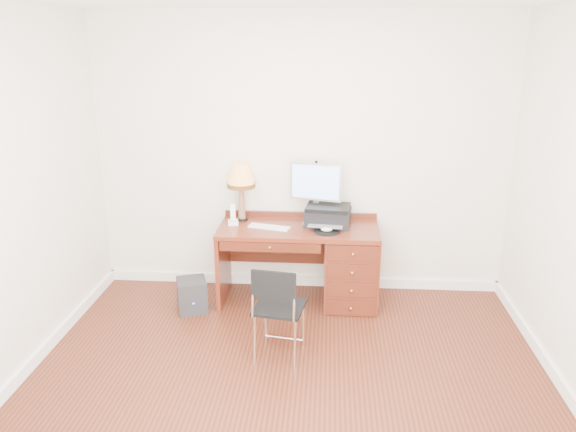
# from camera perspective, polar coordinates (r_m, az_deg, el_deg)

# --- Properties ---
(ground) EXTENTS (4.00, 4.00, 0.00)m
(ground) POSITION_cam_1_polar(r_m,az_deg,el_deg) (4.35, -0.04, -16.62)
(ground) COLOR #3C180D
(ground) RESTS_ON ground
(room_shell) EXTENTS (4.00, 4.00, 4.00)m
(room_shell) POSITION_cam_1_polar(r_m,az_deg,el_deg) (4.85, 0.53, -11.93)
(room_shell) COLOR silver
(room_shell) RESTS_ON ground
(desk) EXTENTS (1.50, 0.67, 0.75)m
(desk) POSITION_cam_1_polar(r_m,az_deg,el_deg) (5.38, 4.51, -4.58)
(desk) COLOR maroon
(desk) RESTS_ON ground
(monitor) EXTENTS (0.49, 0.22, 0.57)m
(monitor) POSITION_cam_1_polar(r_m,az_deg,el_deg) (5.33, 2.77, 3.15)
(monitor) COLOR silver
(monitor) RESTS_ON desk
(keyboard) EXTENTS (0.40, 0.21, 0.01)m
(keyboard) POSITION_cam_1_polar(r_m,az_deg,el_deg) (5.24, -1.93, -1.13)
(keyboard) COLOR white
(keyboard) RESTS_ON desk
(mouse_pad) EXTENTS (0.24, 0.24, 0.05)m
(mouse_pad) POSITION_cam_1_polar(r_m,az_deg,el_deg) (5.14, 3.95, -1.48)
(mouse_pad) COLOR black
(mouse_pad) RESTS_ON desk
(printer) EXTENTS (0.46, 0.37, 0.19)m
(printer) POSITION_cam_1_polar(r_m,az_deg,el_deg) (5.32, 4.08, 0.08)
(printer) COLOR black
(printer) RESTS_ON desk
(leg_lamp) EXTENTS (0.27, 0.27, 0.56)m
(leg_lamp) POSITION_cam_1_polar(r_m,az_deg,el_deg) (5.38, -4.79, 3.75)
(leg_lamp) COLOR black
(leg_lamp) RESTS_ON desk
(phone) EXTENTS (0.11, 0.11, 0.20)m
(phone) POSITION_cam_1_polar(r_m,az_deg,el_deg) (5.35, -5.61, -0.26)
(phone) COLOR white
(phone) RESTS_ON desk
(pen_cup) EXTENTS (0.08, 0.08, 0.10)m
(pen_cup) POSITION_cam_1_polar(r_m,az_deg,el_deg) (5.43, 5.84, -0.06)
(pen_cup) COLOR black
(pen_cup) RESTS_ON desk
(chair) EXTENTS (0.43, 0.43, 0.80)m
(chair) POSITION_cam_1_polar(r_m,az_deg,el_deg) (4.39, -0.96, -8.86)
(chair) COLOR black
(chair) RESTS_ON ground
(equipment_box) EXTENTS (0.33, 0.33, 0.31)m
(equipment_box) POSITION_cam_1_polar(r_m,az_deg,el_deg) (5.36, -9.72, -7.93)
(equipment_box) COLOR black
(equipment_box) RESTS_ON ground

